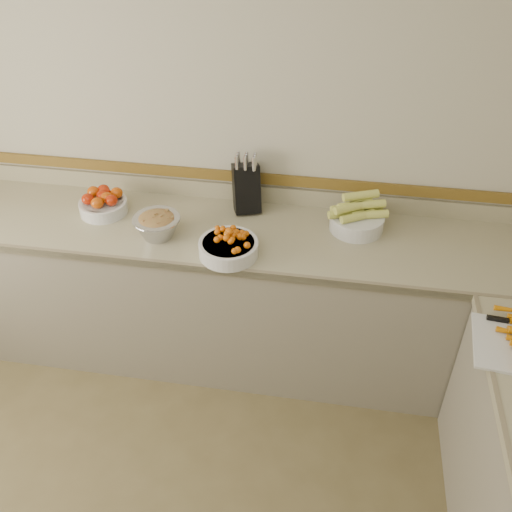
% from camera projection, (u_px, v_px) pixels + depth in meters
% --- Properties ---
extents(back_wall, '(4.00, 0.00, 4.00)m').
position_uv_depth(back_wall, '(211.00, 132.00, 3.03)').
color(back_wall, '#B2AC93').
rests_on(back_wall, ground_plane).
extents(counter_back, '(4.00, 0.65, 1.08)m').
position_uv_depth(counter_back, '(205.00, 292.00, 3.28)').
color(counter_back, gray).
rests_on(counter_back, ground_plane).
extents(knife_block, '(0.19, 0.21, 0.34)m').
position_uv_depth(knife_block, '(246.00, 187.00, 3.08)').
color(knife_block, black).
rests_on(knife_block, counter_back).
extents(tomato_bowl, '(0.26, 0.26, 0.13)m').
position_uv_depth(tomato_bowl, '(103.00, 203.00, 3.10)').
color(tomato_bowl, silver).
rests_on(tomato_bowl, counter_back).
extents(cherry_tomato_bowl, '(0.30, 0.30, 0.16)m').
position_uv_depth(cherry_tomato_bowl, '(228.00, 246.00, 2.79)').
color(cherry_tomato_bowl, silver).
rests_on(cherry_tomato_bowl, counter_back).
extents(corn_bowl, '(0.31, 0.28, 0.21)m').
position_uv_depth(corn_bowl, '(357.00, 217.00, 2.96)').
color(corn_bowl, silver).
rests_on(corn_bowl, counter_back).
extents(rhubarb_bowl, '(0.25, 0.25, 0.14)m').
position_uv_depth(rhubarb_bowl, '(157.00, 225.00, 2.91)').
color(rhubarb_bowl, '#B2B2BA').
rests_on(rhubarb_bowl, counter_back).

